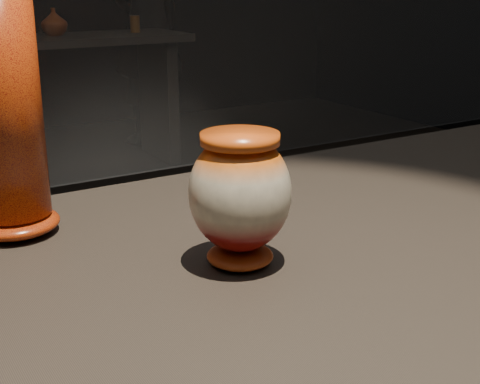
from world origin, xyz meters
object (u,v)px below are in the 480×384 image
object	(u,v)px
tall_vase	(2,101)
visitor	(148,25)
main_vase	(240,194)
back_shelf	(37,79)

from	to	relation	value
tall_vase	visitor	size ratio (longest dim) A/B	0.23
tall_vase	visitor	distance (m)	4.33
main_vase	tall_vase	xyz separation A→B (m)	(-0.23, 0.28, 0.10)
main_vase	back_shelf	distance (m)	3.73
back_shelf	visitor	world-z (taller)	visitor
tall_vase	back_shelf	bearing A→B (deg)	74.56
back_shelf	visitor	bearing A→B (deg)	26.29
back_shelf	visitor	xyz separation A→B (m)	(1.01, 0.50, 0.27)
tall_vase	visitor	xyz separation A→B (m)	(1.94, 3.87, -0.19)
main_vase	tall_vase	size ratio (longest dim) A/B	0.43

